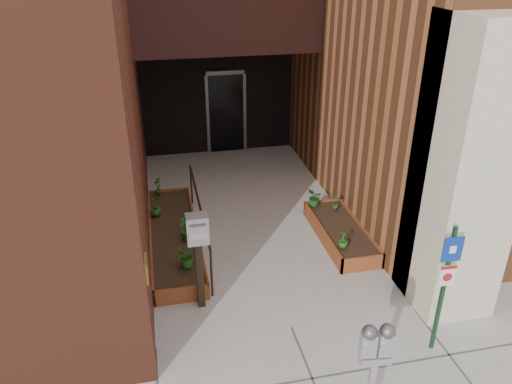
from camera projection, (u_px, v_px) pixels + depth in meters
ground at (291, 328)px, 7.44m from camera, size 80.00×80.00×0.00m
planter_left at (174, 238)px, 9.45m from camera, size 0.90×3.60×0.30m
planter_right at (340, 233)px, 9.61m from camera, size 0.80×2.20×0.30m
handrail at (199, 208)px, 9.23m from camera, size 0.04×3.34×0.90m
parking_meter at (376, 352)px, 5.29m from camera, size 0.37×0.19×1.62m
sign_post at (446, 278)px, 6.52m from camera, size 0.27×0.07×1.99m
payment_dropbox at (198, 242)px, 7.38m from camera, size 0.33×0.25×1.63m
shrub_left_a at (186, 255)px, 8.27m from camera, size 0.51×0.51×0.40m
shrub_left_b at (185, 229)px, 9.03m from camera, size 0.31×0.31×0.40m
shrub_left_c at (155, 206)px, 9.82m from camera, size 0.30×0.30×0.39m
shrub_left_d at (158, 186)px, 10.65m from camera, size 0.24×0.24×0.38m
shrub_right_a at (343, 240)px, 8.79m from camera, size 0.18×0.18×0.31m
shrub_right_b at (336, 203)px, 10.01m from camera, size 0.26×0.26×0.35m
shrub_right_c at (315, 198)px, 10.18m from camera, size 0.41×0.41×0.36m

